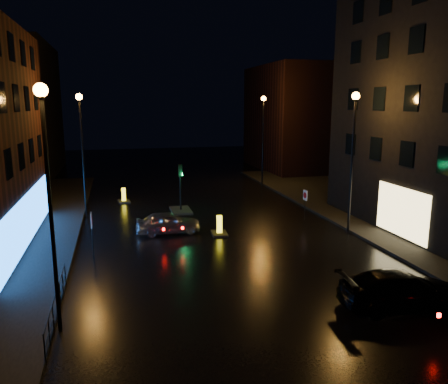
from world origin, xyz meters
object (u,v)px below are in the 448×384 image
(dark_sedan, at_px, (402,290))
(bollard_near, at_px, (219,230))
(road_sign_left, at_px, (92,224))
(road_sign_right, at_px, (305,198))
(traffic_signal, at_px, (181,204))
(bollard_far, at_px, (124,199))
(silver_hatchback, at_px, (168,223))

(dark_sedan, height_order, bollard_near, dark_sedan)
(road_sign_left, bearing_deg, road_sign_right, 14.90)
(traffic_signal, height_order, bollard_near, traffic_signal)
(dark_sedan, height_order, bollard_far, dark_sedan)
(traffic_signal, xyz_separation_m, silver_hatchback, (-1.55, -5.29, 0.16))
(traffic_signal, xyz_separation_m, road_sign_right, (7.70, -4.58, 1.05))
(dark_sedan, distance_m, road_sign_left, 14.80)
(road_sign_right, bearing_deg, dark_sedan, 77.61)
(dark_sedan, relative_size, bollard_far, 3.51)
(bollard_far, distance_m, road_sign_right, 14.57)
(dark_sedan, distance_m, bollard_near, 11.91)
(traffic_signal, relative_size, bollard_far, 2.47)
(dark_sedan, distance_m, bollard_far, 23.54)
(bollard_near, xyz_separation_m, road_sign_right, (6.30, 1.72, 1.29))
(silver_hatchback, bearing_deg, bollard_near, -109.23)
(dark_sedan, relative_size, road_sign_right, 2.37)
(bollard_far, bearing_deg, dark_sedan, -71.58)
(road_sign_left, bearing_deg, silver_hatchback, 35.30)
(dark_sedan, xyz_separation_m, bollard_far, (-9.99, 21.31, -0.46))
(dark_sedan, bearing_deg, bollard_near, 28.72)
(traffic_signal, relative_size, silver_hatchback, 0.89)
(bollard_near, height_order, road_sign_left, road_sign_left)
(traffic_signal, distance_m, road_sign_right, 9.02)
(dark_sedan, bearing_deg, bollard_far, 31.01)
(road_sign_left, relative_size, road_sign_right, 1.11)
(dark_sedan, bearing_deg, traffic_signal, 25.10)
(road_sign_left, bearing_deg, dark_sedan, -37.82)
(dark_sedan, bearing_deg, road_sign_right, -1.67)
(bollard_far, xyz_separation_m, road_sign_left, (-1.82, -12.45, 1.47))
(silver_hatchback, distance_m, dark_sedan, 14.16)
(bollard_near, bearing_deg, traffic_signal, 106.86)
(dark_sedan, relative_size, bollard_near, 3.50)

